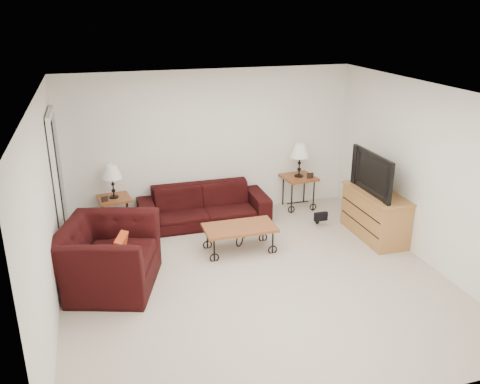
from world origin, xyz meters
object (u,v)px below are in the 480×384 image
sofa (204,205)px  coffee_table (240,239)px  television (378,173)px  side_table_left (116,213)px  armchair (108,256)px  tv_stand (375,214)px  lamp_left (113,182)px  backpack (318,212)px  side_table_right (298,192)px  lamp_right (300,160)px

sofa → coffee_table: (0.28, -1.17, -0.12)m
coffee_table → television: television is taller
side_table_left → armchair: size_ratio=0.42×
coffee_table → tv_stand: tv_stand is taller
side_table_left → lamp_left: lamp_left is taller
lamp_left → backpack: bearing=-13.4°
side_table_right → sofa: bearing=-174.2°
lamp_left → backpack: lamp_left is taller
side_table_right → tv_stand: 1.62m
side_table_right → television: size_ratio=0.54×
sofa → lamp_left: size_ratio=3.94×
lamp_left → lamp_right: size_ratio=0.91×
sofa → tv_stand: 2.78m
side_table_left → armchair: 1.84m
coffee_table → sofa: bearing=103.6°
side_table_left → lamp_left: 0.55m
coffee_table → television: size_ratio=0.95×
tv_stand → lamp_right: bearing=115.3°
side_table_right → television: bearing=-65.3°
coffee_table → television: (2.17, -0.11, 0.87)m
lamp_left → side_table_left: bearing=0.0°
side_table_right → tv_stand: size_ratio=0.48×
tv_stand → television: television is taller
sofa → television: 2.87m
side_table_left → tv_stand: size_ratio=0.44×
sofa → armchair: armchair is taller
side_table_left → lamp_right: lamp_right is taller
lamp_right → sofa: bearing=-174.2°
side_table_left → television: bearing=-20.5°
sofa → tv_stand: tv_stand is taller
backpack → tv_stand: bearing=-69.9°
lamp_left → television: television is taller
side_table_left → side_table_right: size_ratio=0.91×
backpack → coffee_table: bearing=176.9°
armchair → side_table_left: bearing=11.9°
sofa → lamp_left: 1.54m
side_table_right → lamp_right: (0.00, 0.00, 0.60)m
lamp_right → armchair: bearing=-151.9°
lamp_left → armchair: lamp_left is taller
lamp_right → backpack: size_ratio=1.33×
backpack → armchair: bearing=173.4°
side_table_left → backpack: 3.35m
tv_stand → television: (-0.02, 0.00, 0.69)m
side_table_right → coffee_table: 2.02m
sofa → tv_stand: (2.47, -1.28, 0.06)m
backpack → television: bearing=-70.8°
tv_stand → backpack: tv_stand is taller
sofa → television: television is taller
side_table_left → coffee_table: 2.19m
sofa → armchair: size_ratio=1.64×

